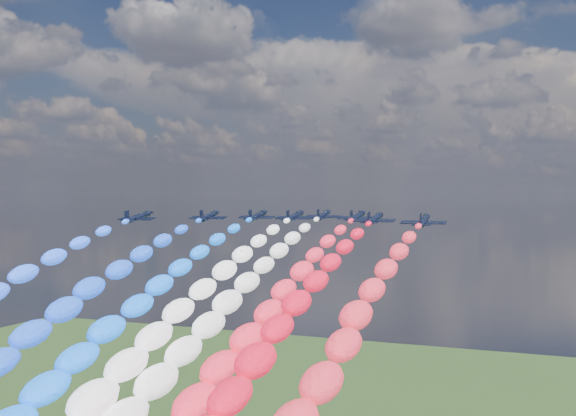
% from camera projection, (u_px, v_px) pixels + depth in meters
% --- Properties ---
extents(jet_0, '(8.98, 11.99, 4.46)m').
position_uv_depth(jet_0, '(138.00, 217.00, 158.48)').
color(jet_0, black).
extents(jet_1, '(9.20, 12.15, 4.46)m').
position_uv_depth(jet_1, '(209.00, 216.00, 165.38)').
color(jet_1, black).
extents(trail_1, '(5.92, 104.16, 40.81)m').
position_uv_depth(trail_1, '(48.00, 340.00, 115.88)').
color(trail_1, blue).
extents(jet_2, '(8.49, 11.64, 4.46)m').
position_uv_depth(jet_2, '(258.00, 216.00, 169.36)').
color(jet_2, black).
extents(trail_2, '(5.92, 104.16, 40.81)m').
position_uv_depth(trail_2, '(121.00, 335.00, 119.86)').
color(trail_2, blue).
extents(jet_3, '(8.55, 11.68, 4.46)m').
position_uv_depth(jet_3, '(295.00, 216.00, 164.37)').
color(jet_3, black).
extents(trail_3, '(5.92, 104.16, 40.81)m').
position_uv_depth(trail_3, '(169.00, 341.00, 114.87)').
color(trail_3, white).
extents(jet_4, '(8.91, 11.94, 4.46)m').
position_uv_depth(jet_4, '(323.00, 215.00, 173.56)').
color(jet_4, black).
extents(trail_4, '(5.92, 104.16, 40.81)m').
position_uv_depth(trail_4, '(218.00, 330.00, 124.06)').
color(trail_4, silver).
extents(jet_5, '(8.81, 11.87, 4.46)m').
position_uv_depth(jet_5, '(357.00, 216.00, 163.15)').
color(jet_5, black).
extents(trail_5, '(5.92, 104.16, 40.81)m').
position_uv_depth(trail_5, '(257.00, 343.00, 113.64)').
color(trail_5, '#F1223D').
extents(jet_6, '(8.79, 11.86, 4.46)m').
position_uv_depth(jet_6, '(375.00, 219.00, 147.84)').
color(jet_6, black).
extents(trail_6, '(5.92, 104.16, 40.81)m').
position_uv_depth(trail_6, '(268.00, 366.00, 98.34)').
color(trail_6, red).
extents(jet_7, '(9.19, 12.14, 4.46)m').
position_uv_depth(jet_7, '(424.00, 221.00, 137.04)').
color(jet_7, black).
extents(trail_7, '(5.92, 104.16, 40.81)m').
position_uv_depth(trail_7, '(331.00, 387.00, 87.54)').
color(trail_7, red).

